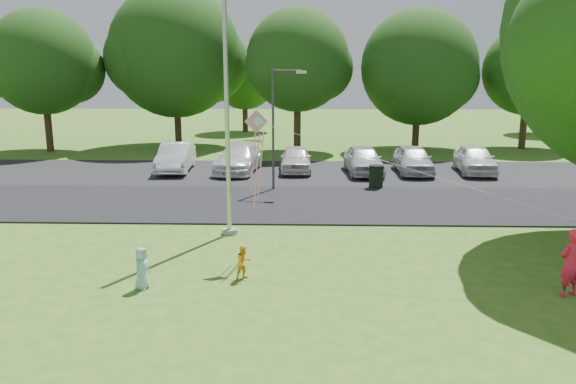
{
  "coord_description": "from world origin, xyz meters",
  "views": [
    {
      "loc": [
        -1.14,
        -12.09,
        5.18
      ],
      "look_at": [
        -1.61,
        4.0,
        1.6
      ],
      "focal_mm": 35.0,
      "sensor_mm": 36.0,
      "label": 1
    }
  ],
  "objects_px": {
    "flagpole": "(227,102)",
    "child_blue": "(142,268)",
    "street_lamp": "(278,118)",
    "woman": "(570,263)",
    "child_yellow": "(244,262)",
    "trash_can": "(376,177)",
    "kite": "(264,139)"
  },
  "relations": [
    {
      "from": "street_lamp",
      "to": "child_blue",
      "type": "distance_m",
      "value": 11.7
    },
    {
      "from": "child_yellow",
      "to": "child_blue",
      "type": "xyz_separation_m",
      "value": [
        -2.37,
        -0.69,
        0.08
      ]
    },
    {
      "from": "flagpole",
      "to": "child_blue",
      "type": "relative_size",
      "value": 9.7
    },
    {
      "from": "child_yellow",
      "to": "kite",
      "type": "relative_size",
      "value": 0.11
    },
    {
      "from": "flagpole",
      "to": "child_yellow",
      "type": "bearing_deg",
      "value": -77.32
    },
    {
      "from": "street_lamp",
      "to": "woman",
      "type": "relative_size",
      "value": 3.22
    },
    {
      "from": "child_blue",
      "to": "kite",
      "type": "xyz_separation_m",
      "value": [
        2.77,
        2.33,
        2.8
      ]
    },
    {
      "from": "kite",
      "to": "flagpole",
      "type": "bearing_deg",
      "value": 110.11
    },
    {
      "from": "child_yellow",
      "to": "kite",
      "type": "height_order",
      "value": "kite"
    },
    {
      "from": "woman",
      "to": "child_blue",
      "type": "distance_m",
      "value": 9.98
    },
    {
      "from": "flagpole",
      "to": "child_blue",
      "type": "distance_m",
      "value": 6.04
    },
    {
      "from": "woman",
      "to": "child_yellow",
      "type": "distance_m",
      "value": 7.66
    },
    {
      "from": "flagpole",
      "to": "street_lamp",
      "type": "relative_size",
      "value": 1.93
    },
    {
      "from": "child_yellow",
      "to": "trash_can",
      "type": "bearing_deg",
      "value": 30.48
    },
    {
      "from": "trash_can",
      "to": "kite",
      "type": "height_order",
      "value": "kite"
    },
    {
      "from": "child_blue",
      "to": "street_lamp",
      "type": "bearing_deg",
      "value": -1.64
    },
    {
      "from": "flagpole",
      "to": "street_lamp",
      "type": "height_order",
      "value": "flagpole"
    },
    {
      "from": "woman",
      "to": "kite",
      "type": "relative_size",
      "value": 0.21
    },
    {
      "from": "street_lamp",
      "to": "kite",
      "type": "height_order",
      "value": "street_lamp"
    },
    {
      "from": "street_lamp",
      "to": "child_yellow",
      "type": "height_order",
      "value": "street_lamp"
    },
    {
      "from": "trash_can",
      "to": "child_yellow",
      "type": "height_order",
      "value": "trash_can"
    },
    {
      "from": "street_lamp",
      "to": "child_blue",
      "type": "height_order",
      "value": "street_lamp"
    },
    {
      "from": "trash_can",
      "to": "woman",
      "type": "bearing_deg",
      "value": -75.66
    },
    {
      "from": "trash_can",
      "to": "child_blue",
      "type": "bearing_deg",
      "value": -121.2
    },
    {
      "from": "street_lamp",
      "to": "woman",
      "type": "xyz_separation_m",
      "value": [
        7.24,
        -11.21,
        -2.31
      ]
    },
    {
      "from": "child_blue",
      "to": "flagpole",
      "type": "bearing_deg",
      "value": -5.84
    },
    {
      "from": "flagpole",
      "to": "child_blue",
      "type": "xyz_separation_m",
      "value": [
        -1.49,
        -4.58,
        -3.65
      ]
    },
    {
      "from": "flagpole",
      "to": "child_yellow",
      "type": "height_order",
      "value": "flagpole"
    },
    {
      "from": "flagpole",
      "to": "kite",
      "type": "height_order",
      "value": "flagpole"
    },
    {
      "from": "trash_can",
      "to": "kite",
      "type": "xyz_separation_m",
      "value": [
        -4.22,
        -9.21,
        2.8
      ]
    },
    {
      "from": "woman",
      "to": "kite",
      "type": "xyz_separation_m",
      "value": [
        -7.21,
        2.47,
        2.51
      ]
    },
    {
      "from": "flagpole",
      "to": "woman",
      "type": "distance_m",
      "value": 10.27
    }
  ]
}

